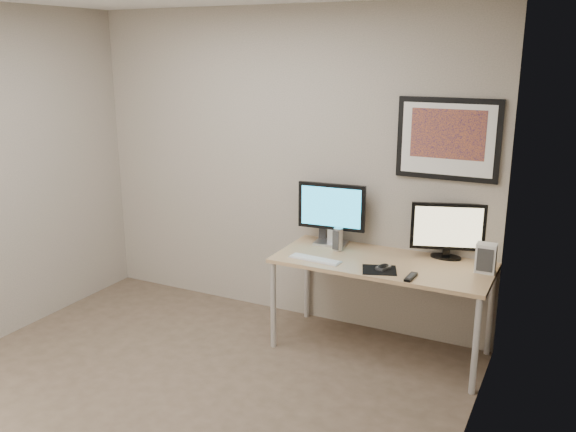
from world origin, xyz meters
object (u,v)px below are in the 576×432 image
at_px(framed_art, 448,139).
at_px(fan_unit, 486,258).
at_px(keyboard, 315,259).
at_px(speaker_left, 323,228).
at_px(monitor_large, 331,211).
at_px(monitor_tv, 448,229).
at_px(desk, 382,269).
at_px(speaker_right, 338,239).

xyz_separation_m(framed_art, fan_unit, (0.37, -0.23, -0.79)).
bearing_deg(keyboard, speaker_left, 111.52).
bearing_deg(monitor_large, framed_art, 3.43).
relative_size(framed_art, monitor_tv, 1.42).
height_order(framed_art, monitor_tv, framed_art).
distance_m(monitor_large, fan_unit, 1.24).
distance_m(framed_art, fan_unit, 0.90).
bearing_deg(framed_art, keyboard, -146.49).
bearing_deg(keyboard, desk, 28.53).
height_order(speaker_right, keyboard, speaker_right).
bearing_deg(fan_unit, monitor_large, 173.97).
distance_m(speaker_left, keyboard, 0.54).
relative_size(monitor_large, speaker_right, 3.03).
relative_size(framed_art, keyboard, 1.86).
distance_m(monitor_large, speaker_left, 0.24).
bearing_deg(monitor_large, desk, -27.19).
height_order(speaker_right, fan_unit, fan_unit).
distance_m(speaker_right, fan_unit, 1.11).
bearing_deg(desk, speaker_right, 167.58).
xyz_separation_m(speaker_right, keyboard, (-0.07, -0.29, -0.08)).
distance_m(desk, speaker_right, 0.43).
relative_size(desk, framed_art, 2.13).
relative_size(monitor_tv, keyboard, 1.31).
distance_m(desk, monitor_tv, 0.57).
bearing_deg(fan_unit, speaker_left, 170.27).
bearing_deg(speaker_right, speaker_left, 143.84).
bearing_deg(speaker_right, fan_unit, 8.80).
bearing_deg(fan_unit, framed_art, 146.81).
relative_size(desk, monitor_large, 2.90).
distance_m(monitor_tv, speaker_right, 0.83).
bearing_deg(speaker_right, desk, -4.22).
relative_size(desk, fan_unit, 7.58).
bearing_deg(monitor_large, speaker_left, 133.72).
bearing_deg(monitor_tv, speaker_left, 160.34).
bearing_deg(monitor_tv, keyboard, -169.14).
bearing_deg(framed_art, monitor_large, -171.59).
relative_size(speaker_right, fan_unit, 0.86).
xyz_separation_m(monitor_tv, fan_unit, (0.32, -0.18, -0.12)).
bearing_deg(monitor_large, keyboard, -88.87).
xyz_separation_m(framed_art, speaker_left, (-0.96, -0.03, -0.80)).
height_order(monitor_large, speaker_left, monitor_large).
bearing_deg(speaker_left, keyboard, -87.22).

